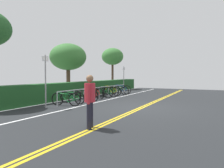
{
  "coord_description": "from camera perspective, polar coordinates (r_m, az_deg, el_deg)",
  "views": [
    {
      "loc": [
        -9.76,
        -3.22,
        1.6
      ],
      "look_at": [
        0.9,
        2.08,
        1.05
      ],
      "focal_mm": 33.99,
      "sensor_mm": 36.0,
      "label": 1
    }
  ],
  "objects": [
    {
      "name": "bicycle_1",
      "position": [
        11.85,
        -10.67,
        -3.57
      ],
      "size": [
        0.46,
        1.7,
        0.71
      ],
      "color": "black",
      "rests_on": "ground_plane"
    },
    {
      "name": "centre_line_yellow_inner",
      "position": [
        10.38,
        8.52,
        -6.25
      ],
      "size": [
        25.49,
        0.1,
        0.0
      ],
      "primitive_type": "cube",
      "color": "gold",
      "rests_on": "ground_plane"
    },
    {
      "name": "centre_line_yellow_outer",
      "position": [
        10.43,
        7.68,
        -6.2
      ],
      "size": [
        25.49,
        0.1,
        0.0
      ],
      "primitive_type": "cube",
      "color": "gold",
      "rests_on": "ground_plane"
    },
    {
      "name": "pedestrian",
      "position": [
        6.27,
        -5.98,
        -3.76
      ],
      "size": [
        0.46,
        0.32,
        1.58
      ],
      "color": "#1E1E2D",
      "rests_on": "ground_plane"
    },
    {
      "name": "bicycle_0",
      "position": [
        11.14,
        -12.27,
        -3.98
      ],
      "size": [
        0.52,
        1.62,
        0.7
      ],
      "color": "black",
      "rests_on": "ground_plane"
    },
    {
      "name": "bike_rack",
      "position": [
        14.22,
        -3.49,
        -1.54
      ],
      "size": [
        8.38,
        0.05,
        0.75
      ],
      "color": "#9EA0A5",
      "rests_on": "ground_plane"
    },
    {
      "name": "bicycle_2",
      "position": [
        12.42,
        -7.78,
        -3.27
      ],
      "size": [
        0.46,
        1.64,
        0.7
      ],
      "color": "black",
      "rests_on": "ground_plane"
    },
    {
      "name": "bicycle_5",
      "position": [
        14.62,
        -2.99,
        -2.2
      ],
      "size": [
        0.46,
        1.77,
        0.79
      ],
      "color": "black",
      "rests_on": "ground_plane"
    },
    {
      "name": "ground_plane",
      "position": [
        10.41,
        8.1,
        -6.37
      ],
      "size": [
        28.33,
        10.07,
        0.05
      ],
      "primitive_type": "cube",
      "color": "#232628"
    },
    {
      "name": "bicycle_6",
      "position": [
        15.26,
        -1.32,
        -2.01
      ],
      "size": [
        0.48,
        1.74,
        0.78
      ],
      "color": "black",
      "rests_on": "ground_plane"
    },
    {
      "name": "hedge_backdrop",
      "position": [
        16.4,
        -6.17,
        -1.12
      ],
      "size": [
        17.33,
        0.87,
        1.06
      ],
      "primitive_type": "cube",
      "color": "#1C4C21",
      "rests_on": "ground_plane"
    },
    {
      "name": "bicycle_4",
      "position": [
        13.94,
        -4.82,
        -2.51
      ],
      "size": [
        0.47,
        1.69,
        0.75
      ],
      "color": "black",
      "rests_on": "ground_plane"
    },
    {
      "name": "bicycle_9",
      "position": [
        17.48,
        2.49,
        -1.45
      ],
      "size": [
        0.46,
        1.8,
        0.76
      ],
      "color": "black",
      "rests_on": "ground_plane"
    },
    {
      "name": "bicycle_7",
      "position": [
        16.03,
        -0.26,
        -1.84
      ],
      "size": [
        0.46,
        1.74,
        0.75
      ],
      "color": "black",
      "rests_on": "ground_plane"
    },
    {
      "name": "tree_mid",
      "position": [
        16.68,
        -11.73,
        7.08
      ],
      "size": [
        2.78,
        2.78,
        3.95
      ],
      "color": "#473323",
      "rests_on": "ground_plane"
    },
    {
      "name": "bicycle_3",
      "position": [
        13.19,
        -6.27,
        -2.96
      ],
      "size": [
        0.54,
        1.61,
        0.69
      ],
      "color": "black",
      "rests_on": "ground_plane"
    },
    {
      "name": "bicycle_8",
      "position": [
        16.76,
        1.87,
        -1.76
      ],
      "size": [
        0.46,
        1.66,
        0.68
      ],
      "color": "black",
      "rests_on": "ground_plane"
    },
    {
      "name": "sign_post_near",
      "position": [
        10.51,
        -17.47,
        1.95
      ],
      "size": [
        0.36,
        0.07,
        2.51
      ],
      "color": "gray",
      "rests_on": "ground_plane"
    },
    {
      "name": "bike_lane_stripe_white",
      "position": [
        11.63,
        -5.63,
        -5.27
      ],
      "size": [
        25.49,
        0.12,
        0.0
      ],
      "primitive_type": "cube",
      "color": "white",
      "rests_on": "ground_plane"
    },
    {
      "name": "tree_far_right",
      "position": [
        23.21,
        0.14,
        7.34
      ],
      "size": [
        2.35,
        2.35,
        4.45
      ],
      "color": "#473323",
      "rests_on": "ground_plane"
    },
    {
      "name": "sign_post_far",
      "position": [
        18.59,
        3.19,
        1.91
      ],
      "size": [
        0.36,
        0.06,
        2.28
      ],
      "color": "gray",
      "rests_on": "ground_plane"
    }
  ]
}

